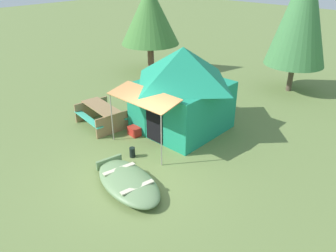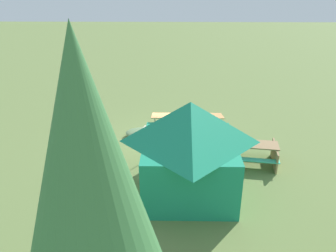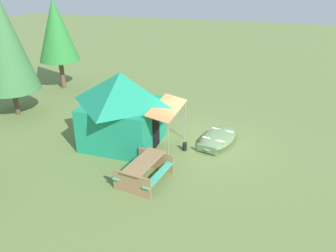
% 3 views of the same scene
% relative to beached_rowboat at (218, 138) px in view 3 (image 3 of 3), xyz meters
% --- Properties ---
extents(ground_plane, '(80.00, 80.00, 0.00)m').
position_rel_beached_rowboat_xyz_m(ground_plane, '(-0.32, 0.65, -0.20)').
color(ground_plane, olive).
extents(beached_rowboat, '(2.77, 1.79, 0.39)m').
position_rel_beached_rowboat_xyz_m(beached_rowboat, '(0.00, 0.00, 0.00)').
color(beached_rowboat, '#638255').
rests_on(beached_rowboat, ground_plane).
extents(canvas_cabin_tent, '(3.01, 3.95, 3.07)m').
position_rel_beached_rowboat_xyz_m(canvas_cabin_tent, '(-1.26, 3.76, 1.39)').
color(canvas_cabin_tent, '#1C8E68').
rests_on(canvas_cabin_tent, ground_plane).
extents(picnic_table, '(2.05, 1.65, 0.79)m').
position_rel_beached_rowboat_xyz_m(picnic_table, '(-3.65, 1.89, 0.29)').
color(picnic_table, '#94734C').
rests_on(picnic_table, ground_plane).
extents(cooler_box, '(0.48, 0.37, 0.32)m').
position_rel_beached_rowboat_xyz_m(cooler_box, '(-2.15, 2.17, -0.04)').
color(cooler_box, red).
rests_on(cooler_box, ground_plane).
extents(fuel_can, '(0.25, 0.25, 0.33)m').
position_rel_beached_rowboat_xyz_m(fuel_can, '(-1.11, 1.15, -0.04)').
color(fuel_can, black).
rests_on(fuel_can, ground_plane).
extents(pine_tree_back_left, '(2.38, 2.38, 5.33)m').
position_rel_beached_rowboat_xyz_m(pine_tree_back_left, '(4.38, 10.51, 3.31)').
color(pine_tree_back_left, brown).
rests_on(pine_tree_back_left, ground_plane).
extents(pine_tree_far_center, '(2.71, 2.71, 6.09)m').
position_rel_beached_rowboat_xyz_m(pine_tree_far_center, '(-0.02, 10.28, 3.49)').
color(pine_tree_far_center, brown).
rests_on(pine_tree_far_center, ground_plane).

